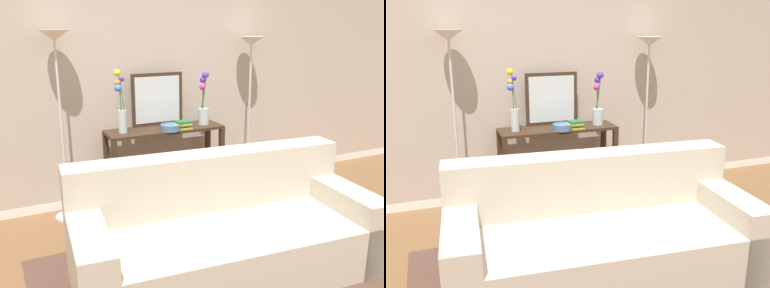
{
  "view_description": "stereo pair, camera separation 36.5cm",
  "coord_description": "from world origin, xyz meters",
  "views": [
    {
      "loc": [
        -1.42,
        -2.25,
        1.86
      ],
      "look_at": [
        0.12,
        1.0,
        0.85
      ],
      "focal_mm": 39.88,
      "sensor_mm": 36.0,
      "label": 1
    },
    {
      "loc": [
        -1.08,
        -2.39,
        1.86
      ],
      "look_at": [
        0.12,
        1.0,
        0.85
      ],
      "focal_mm": 39.88,
      "sensor_mm": 36.0,
      "label": 2
    }
  ],
  "objects": [
    {
      "name": "back_wall",
      "position": [
        0.0,
        2.09,
        1.31
      ],
      "size": [
        12.0,
        0.15,
        2.62
      ],
      "color": "white",
      "rests_on": "ground"
    },
    {
      "name": "area_rug",
      "position": [
        0.06,
        0.16,
        0.01
      ],
      "size": [
        2.83,
        1.9,
        0.01
      ],
      "color": "#51382D",
      "rests_on": "ground"
    },
    {
      "name": "couch",
      "position": [
        0.07,
        0.32,
        0.31
      ],
      "size": [
        2.35,
        1.14,
        0.88
      ],
      "color": "#BCB29E",
      "rests_on": "ground"
    },
    {
      "name": "console_table",
      "position": [
        0.17,
        1.75,
        0.57
      ],
      "size": [
        1.22,
        0.38,
        0.83
      ],
      "color": "#382619",
      "rests_on": "ground"
    },
    {
      "name": "floor_lamp_left",
      "position": [
        -0.86,
        1.8,
        1.43
      ],
      "size": [
        0.28,
        0.28,
        1.82
      ],
      "color": "silver",
      "rests_on": "ground"
    },
    {
      "name": "floor_lamp_right",
      "position": [
        1.23,
        1.8,
        1.36
      ],
      "size": [
        0.28,
        0.28,
        1.73
      ],
      "color": "silver",
      "rests_on": "ground"
    },
    {
      "name": "wall_mirror",
      "position": [
        0.15,
        1.9,
        1.1
      ],
      "size": [
        0.56,
        0.02,
        0.55
      ],
      "color": "#382619",
      "rests_on": "console_table"
    },
    {
      "name": "vase_tall_flowers",
      "position": [
        -0.29,
        1.74,
        1.09
      ],
      "size": [
        0.11,
        0.1,
        0.63
      ],
      "color": "silver",
      "rests_on": "console_table"
    },
    {
      "name": "vase_short_flowers",
      "position": [
        0.61,
        1.74,
        1.03
      ],
      "size": [
        0.13,
        0.13,
        0.56
      ],
      "color": "silver",
      "rests_on": "console_table"
    },
    {
      "name": "fruit_bowl",
      "position": [
        0.18,
        1.63,
        0.86
      ],
      "size": [
        0.2,
        0.2,
        0.07
      ],
      "color": "#4C7093",
      "rests_on": "console_table"
    },
    {
      "name": "book_stack",
      "position": [
        0.32,
        1.64,
        0.86
      ],
      "size": [
        0.19,
        0.16,
        0.08
      ],
      "color": "gold",
      "rests_on": "console_table"
    },
    {
      "name": "book_row_under_console",
      "position": [
        -0.2,
        1.75,
        0.05
      ],
      "size": [
        0.26,
        0.16,
        0.12
      ],
      "color": "silver",
      "rests_on": "ground"
    }
  ]
}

